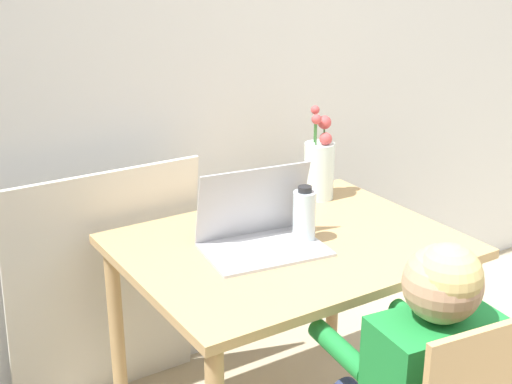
{
  "coord_description": "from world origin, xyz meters",
  "views": [
    {
      "loc": [
        -1.42,
        -0.11,
        1.67
      ],
      "look_at": [
        -0.33,
        1.62,
        0.92
      ],
      "focal_mm": 50.0,
      "sensor_mm": 36.0,
      "label": 1
    }
  ],
  "objects_px": {
    "water_bottle": "(304,216)",
    "person_seated": "(420,371)",
    "laptop": "(260,230)",
    "flower_vase": "(319,166)"
  },
  "relations": [
    {
      "from": "laptop",
      "to": "flower_vase",
      "type": "height_order",
      "value": "flower_vase"
    },
    {
      "from": "flower_vase",
      "to": "water_bottle",
      "type": "height_order",
      "value": "flower_vase"
    },
    {
      "from": "flower_vase",
      "to": "water_bottle",
      "type": "distance_m",
      "value": 0.41
    },
    {
      "from": "laptop",
      "to": "water_bottle",
      "type": "relative_size",
      "value": 2.14
    },
    {
      "from": "laptop",
      "to": "water_bottle",
      "type": "height_order",
      "value": "laptop"
    },
    {
      "from": "person_seated",
      "to": "flower_vase",
      "type": "height_order",
      "value": "flower_vase"
    },
    {
      "from": "water_bottle",
      "to": "person_seated",
      "type": "bearing_deg",
      "value": -98.2
    },
    {
      "from": "laptop",
      "to": "flower_vase",
      "type": "distance_m",
      "value": 0.49
    },
    {
      "from": "person_seated",
      "to": "water_bottle",
      "type": "bearing_deg",
      "value": -91.52
    },
    {
      "from": "laptop",
      "to": "water_bottle",
      "type": "bearing_deg",
      "value": -8.97
    }
  ]
}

